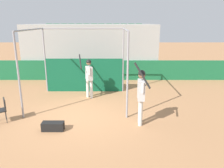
# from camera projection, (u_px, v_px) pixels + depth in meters

# --- Properties ---
(ground_plane) EXTENTS (60.00, 60.00, 0.00)m
(ground_plane) POSITION_uv_depth(u_px,v_px,m) (77.00, 116.00, 8.10)
(ground_plane) COLOR #A8754C
(outfield_wall) EXTENTS (24.00, 0.12, 1.17)m
(outfield_wall) POSITION_uv_depth(u_px,v_px,m) (91.00, 70.00, 13.03)
(outfield_wall) COLOR #196038
(outfield_wall) RESTS_ON ground
(bleacher_section) EXTENTS (8.15, 4.00, 3.25)m
(bleacher_section) POSITION_uv_depth(u_px,v_px,m) (93.00, 49.00, 14.72)
(bleacher_section) COLOR #9E9E99
(bleacher_section) RESTS_ON ground
(batting_cage) EXTENTS (3.86, 3.20, 3.11)m
(batting_cage) POSITION_uv_depth(u_px,v_px,m) (84.00, 68.00, 10.21)
(batting_cage) COLOR gray
(batting_cage) RESTS_ON ground
(player_batter) EXTENTS (0.68, 0.77, 1.94)m
(player_batter) POSITION_uv_depth(u_px,v_px,m) (90.00, 75.00, 9.81)
(player_batter) COLOR silver
(player_batter) RESTS_ON ground
(player_waiting) EXTENTS (0.53, 0.84, 2.20)m
(player_waiting) POSITION_uv_depth(u_px,v_px,m) (142.00, 92.00, 7.14)
(player_waiting) COLOR silver
(player_waiting) RESTS_ON ground
(folding_chair) EXTENTS (0.55, 0.55, 0.84)m
(folding_chair) POSITION_uv_depth(u_px,v_px,m) (3.00, 108.00, 7.53)
(folding_chair) COLOR black
(folding_chair) RESTS_ON ground
(equipment_bag) EXTENTS (0.70, 0.28, 0.28)m
(equipment_bag) POSITION_uv_depth(u_px,v_px,m) (54.00, 126.00, 7.03)
(equipment_bag) COLOR black
(equipment_bag) RESTS_ON ground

